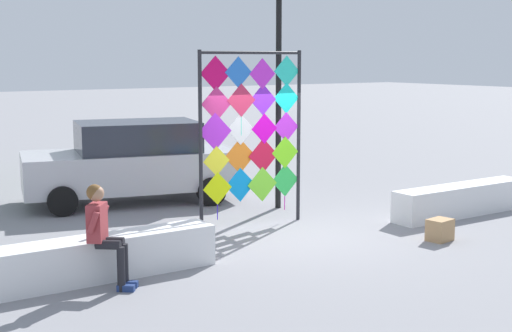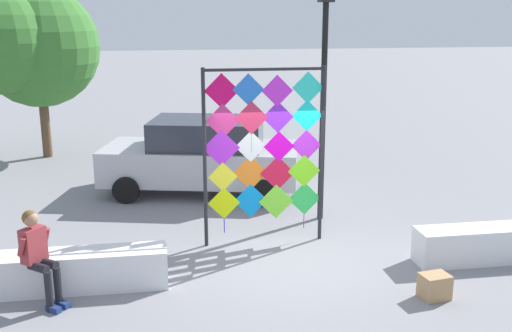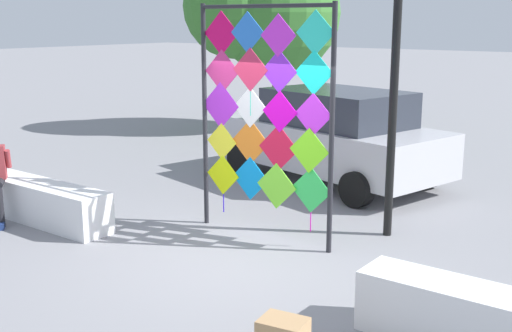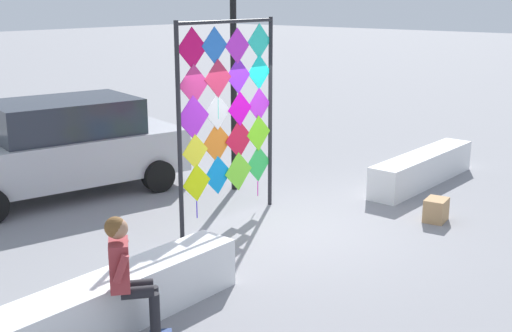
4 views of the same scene
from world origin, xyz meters
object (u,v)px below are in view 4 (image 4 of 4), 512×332
cardboard_box_large (436,210)px  lamp_post (233,35)px  parked_car (60,147)px  kite_display_rack (228,110)px  seated_vendor (129,271)px

cardboard_box_large → lamp_post: (-0.76, 3.82, 2.75)m
parked_car → cardboard_box_large: parked_car is taller
cardboard_box_large → kite_display_rack: bearing=129.1°
kite_display_rack → cardboard_box_large: 3.84m
cardboard_box_large → seated_vendor: bearing=172.9°
kite_display_rack → parked_car: 3.71m
seated_vendor → lamp_post: size_ratio=0.31×
cardboard_box_large → lamp_post: bearing=101.3°
parked_car → cardboard_box_large: (3.06, -6.15, -0.71)m
parked_car → cardboard_box_large: bearing=-63.5°
kite_display_rack → lamp_post: lamp_post is taller
kite_display_rack → parked_car: size_ratio=0.67×
seated_vendor → parked_car: parked_car is taller
kite_display_rack → lamp_post: size_ratio=0.69×
seated_vendor → cardboard_box_large: bearing=-7.1°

